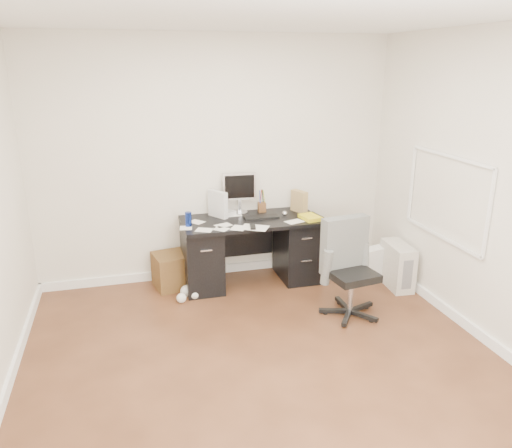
{
  "coord_description": "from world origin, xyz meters",
  "views": [
    {
      "loc": [
        -1.01,
        -3.41,
        2.39
      ],
      "look_at": [
        0.24,
        1.2,
        0.84
      ],
      "focal_mm": 35.0,
      "sensor_mm": 36.0,
      "label": 1
    }
  ],
  "objects_px": {
    "keyboard": "(261,217)",
    "office_chair": "(352,269)",
    "wicker_basket": "(172,270)",
    "lcd_monitor": "(239,193)",
    "pc_tower": "(397,265)",
    "desk": "(251,249)"
  },
  "relations": [
    {
      "from": "desk",
      "to": "lcd_monitor",
      "type": "relative_size",
      "value": 3.15
    },
    {
      "from": "office_chair",
      "to": "wicker_basket",
      "type": "distance_m",
      "value": 1.99
    },
    {
      "from": "wicker_basket",
      "to": "pc_tower",
      "type": "bearing_deg",
      "value": -15.01
    },
    {
      "from": "keyboard",
      "to": "pc_tower",
      "type": "height_order",
      "value": "keyboard"
    },
    {
      "from": "keyboard",
      "to": "office_chair",
      "type": "xyz_separation_m",
      "value": [
        0.62,
        -1.02,
        -0.28
      ]
    },
    {
      "from": "lcd_monitor",
      "to": "office_chair",
      "type": "distance_m",
      "value": 1.59
    },
    {
      "from": "keyboard",
      "to": "wicker_basket",
      "type": "distance_m",
      "value": 1.15
    },
    {
      "from": "lcd_monitor",
      "to": "pc_tower",
      "type": "distance_m",
      "value": 1.93
    },
    {
      "from": "office_chair",
      "to": "desk",
      "type": "bearing_deg",
      "value": 118.13
    },
    {
      "from": "pc_tower",
      "to": "wicker_basket",
      "type": "relative_size",
      "value": 1.29
    },
    {
      "from": "lcd_monitor",
      "to": "keyboard",
      "type": "xyz_separation_m",
      "value": [
        0.19,
        -0.25,
        -0.23
      ]
    },
    {
      "from": "office_chair",
      "to": "lcd_monitor",
      "type": "bearing_deg",
      "value": 114.32
    },
    {
      "from": "desk",
      "to": "pc_tower",
      "type": "relative_size",
      "value": 3.03
    },
    {
      "from": "pc_tower",
      "to": "wicker_basket",
      "type": "xyz_separation_m",
      "value": [
        -2.41,
        0.65,
        -0.06
      ]
    },
    {
      "from": "pc_tower",
      "to": "desk",
      "type": "bearing_deg",
      "value": 165.45
    },
    {
      "from": "keyboard",
      "to": "wicker_basket",
      "type": "xyz_separation_m",
      "value": [
        -1.0,
        0.11,
        -0.57
      ]
    },
    {
      "from": "keyboard",
      "to": "pc_tower",
      "type": "xyz_separation_m",
      "value": [
        1.41,
        -0.54,
        -0.51
      ]
    },
    {
      "from": "keyboard",
      "to": "pc_tower",
      "type": "relative_size",
      "value": 0.76
    },
    {
      "from": "desk",
      "to": "office_chair",
      "type": "distance_m",
      "value": 1.27
    },
    {
      "from": "pc_tower",
      "to": "wicker_basket",
      "type": "height_order",
      "value": "pc_tower"
    },
    {
      "from": "desk",
      "to": "wicker_basket",
      "type": "bearing_deg",
      "value": 173.03
    },
    {
      "from": "lcd_monitor",
      "to": "pc_tower",
      "type": "xyz_separation_m",
      "value": [
        1.6,
        -0.79,
        -0.74
      ]
    }
  ]
}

